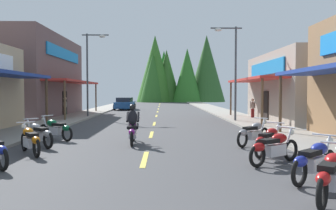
{
  "coord_description": "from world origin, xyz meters",
  "views": [
    {
      "loc": [
        0.56,
        -1.71,
        2.05
      ],
      "look_at": [
        0.97,
        25.46,
        0.97
      ],
      "focal_mm": 35.52,
      "sensor_mm": 36.0,
      "label": 1
    }
  ],
  "objects_px": {
    "motorcycle_parked_left_4": "(56,129)",
    "rider_cruising_lead": "(133,127)",
    "streetlamp_right": "(231,60)",
    "motorcycle_parked_right_2": "(274,147)",
    "motorcycle_parked_right_1": "(315,160)",
    "motorcycle_parked_left_3": "(38,134)",
    "pedestrian_by_shop": "(65,107)",
    "streetlamp_left": "(91,64)",
    "motorcycle_parked_right_4": "(253,133)",
    "motorcycle_parked_right_0": "(331,174)",
    "motorcycle_parked_left_2": "(30,140)",
    "pedestrian_waiting": "(253,107)",
    "parked_car_curbside": "(125,104)",
    "motorcycle_parked_right_3": "(269,140)"
  },
  "relations": [
    {
      "from": "motorcycle_parked_right_2",
      "to": "pedestrian_by_shop",
      "type": "distance_m",
      "value": 18.01
    },
    {
      "from": "streetlamp_right",
      "to": "pedestrian_by_shop",
      "type": "relative_size",
      "value": 3.8
    },
    {
      "from": "streetlamp_right",
      "to": "parked_car_curbside",
      "type": "xyz_separation_m",
      "value": [
        -8.96,
        15.89,
        -3.46
      ]
    },
    {
      "from": "streetlamp_left",
      "to": "motorcycle_parked_left_4",
      "type": "height_order",
      "value": "streetlamp_left"
    },
    {
      "from": "motorcycle_parked_left_3",
      "to": "pedestrian_by_shop",
      "type": "xyz_separation_m",
      "value": [
        -2.44,
        11.72,
        0.49
      ]
    },
    {
      "from": "motorcycle_parked_left_3",
      "to": "motorcycle_parked_left_2",
      "type": "bearing_deg",
      "value": 143.74
    },
    {
      "from": "motorcycle_parked_left_2",
      "to": "motorcycle_parked_right_0",
      "type": "bearing_deg",
      "value": -157.71
    },
    {
      "from": "motorcycle_parked_left_3",
      "to": "motorcycle_parked_right_0",
      "type": "bearing_deg",
      "value": -176.41
    },
    {
      "from": "rider_cruising_lead",
      "to": "pedestrian_by_shop",
      "type": "distance_m",
      "value": 12.58
    },
    {
      "from": "motorcycle_parked_right_1",
      "to": "parked_car_curbside",
      "type": "distance_m",
      "value": 31.67
    },
    {
      "from": "streetlamp_right",
      "to": "motorcycle_parked_right_1",
      "type": "bearing_deg",
      "value": -94.26
    },
    {
      "from": "streetlamp_right",
      "to": "motorcycle_parked_right_0",
      "type": "distance_m",
      "value": 16.59
    },
    {
      "from": "motorcycle_parked_right_1",
      "to": "motorcycle_parked_left_3",
      "type": "distance_m",
      "value": 9.47
    },
    {
      "from": "motorcycle_parked_right_4",
      "to": "motorcycle_parked_right_2",
      "type": "bearing_deg",
      "value": -137.58
    },
    {
      "from": "motorcycle_parked_right_0",
      "to": "motorcycle_parked_left_2",
      "type": "distance_m",
      "value": 8.84
    },
    {
      "from": "motorcycle_parked_right_4",
      "to": "motorcycle_parked_left_4",
      "type": "bearing_deg",
      "value": 126.79
    },
    {
      "from": "motorcycle_parked_right_2",
      "to": "motorcycle_parked_right_3",
      "type": "height_order",
      "value": "same"
    },
    {
      "from": "motorcycle_parked_left_4",
      "to": "rider_cruising_lead",
      "type": "distance_m",
      "value": 3.54
    },
    {
      "from": "motorcycle_parked_right_0",
      "to": "motorcycle_parked_left_3",
      "type": "distance_m",
      "value": 9.98
    },
    {
      "from": "pedestrian_by_shop",
      "to": "pedestrian_waiting",
      "type": "height_order",
      "value": "pedestrian_by_shop"
    },
    {
      "from": "motorcycle_parked_right_2",
      "to": "motorcycle_parked_right_4",
      "type": "relative_size",
      "value": 1.1
    },
    {
      "from": "motorcycle_parked_right_1",
      "to": "pedestrian_by_shop",
      "type": "height_order",
      "value": "pedestrian_by_shop"
    },
    {
      "from": "motorcycle_parked_left_4",
      "to": "rider_cruising_lead",
      "type": "height_order",
      "value": "rider_cruising_lead"
    },
    {
      "from": "streetlamp_right",
      "to": "motorcycle_parked_right_1",
      "type": "xyz_separation_m",
      "value": [
        -1.1,
        -14.79,
        -3.66
      ]
    },
    {
      "from": "motorcycle_parked_left_4",
      "to": "pedestrian_by_shop",
      "type": "distance_m",
      "value": 10.34
    },
    {
      "from": "rider_cruising_lead",
      "to": "pedestrian_waiting",
      "type": "height_order",
      "value": "rider_cruising_lead"
    },
    {
      "from": "streetlamp_left",
      "to": "pedestrian_waiting",
      "type": "distance_m",
      "value": 13.0
    },
    {
      "from": "streetlamp_left",
      "to": "motorcycle_parked_left_3",
      "type": "relative_size",
      "value": 4.01
    },
    {
      "from": "motorcycle_parked_left_3",
      "to": "pedestrian_by_shop",
      "type": "relative_size",
      "value": 0.98
    },
    {
      "from": "motorcycle_parked_right_1",
      "to": "pedestrian_by_shop",
      "type": "relative_size",
      "value": 1.0
    },
    {
      "from": "streetlamp_right",
      "to": "pedestrian_waiting",
      "type": "height_order",
      "value": "streetlamp_right"
    },
    {
      "from": "motorcycle_parked_right_2",
      "to": "motorcycle_parked_left_2",
      "type": "distance_m",
      "value": 7.64
    },
    {
      "from": "streetlamp_left",
      "to": "motorcycle_parked_right_1",
      "type": "xyz_separation_m",
      "value": [
        9.16,
        -18.97,
        -3.79
      ]
    },
    {
      "from": "motorcycle_parked_right_2",
      "to": "pedestrian_by_shop",
      "type": "relative_size",
      "value": 1.08
    },
    {
      "from": "motorcycle_parked_right_1",
      "to": "pedestrian_waiting",
      "type": "xyz_separation_m",
      "value": [
        3.28,
        17.35,
        0.39
      ]
    },
    {
      "from": "pedestrian_by_shop",
      "to": "motorcycle_parked_left_3",
      "type": "bearing_deg",
      "value": 77.33
    },
    {
      "from": "motorcycle_parked_left_2",
      "to": "parked_car_curbside",
      "type": "xyz_separation_m",
      "value": [
        -0.06,
        27.32,
        0.2
      ]
    },
    {
      "from": "motorcycle_parked_left_3",
      "to": "motorcycle_parked_right_1",
      "type": "bearing_deg",
      "value": -168.97
    },
    {
      "from": "motorcycle_parked_right_1",
      "to": "motorcycle_parked_right_2",
      "type": "bearing_deg",
      "value": 59.48
    },
    {
      "from": "pedestrian_by_shop",
      "to": "motorcycle_parked_right_2",
      "type": "bearing_deg",
      "value": 100.2
    },
    {
      "from": "motorcycle_parked_left_3",
      "to": "motorcycle_parked_right_2",
      "type": "bearing_deg",
      "value": -159.62
    },
    {
      "from": "streetlamp_right",
      "to": "motorcycle_parked_right_2",
      "type": "relative_size",
      "value": 3.52
    },
    {
      "from": "motorcycle_parked_right_3",
      "to": "motorcycle_parked_left_3",
      "type": "height_order",
      "value": "same"
    },
    {
      "from": "motorcycle_parked_left_3",
      "to": "motorcycle_parked_left_4",
      "type": "height_order",
      "value": "same"
    },
    {
      "from": "motorcycle_parked_left_2",
      "to": "motorcycle_parked_left_4",
      "type": "bearing_deg",
      "value": -31.85
    },
    {
      "from": "rider_cruising_lead",
      "to": "pedestrian_by_shop",
      "type": "relative_size",
      "value": 1.27
    },
    {
      "from": "streetlamp_left",
      "to": "parked_car_curbside",
      "type": "relative_size",
      "value": 1.51
    },
    {
      "from": "streetlamp_right",
      "to": "motorcycle_parked_right_4",
      "type": "distance_m",
      "value": 10.47
    },
    {
      "from": "rider_cruising_lead",
      "to": "motorcycle_parked_right_1",
      "type": "bearing_deg",
      "value": -142.11
    },
    {
      "from": "streetlamp_left",
      "to": "motorcycle_parked_right_1",
      "type": "bearing_deg",
      "value": -64.24
    }
  ]
}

